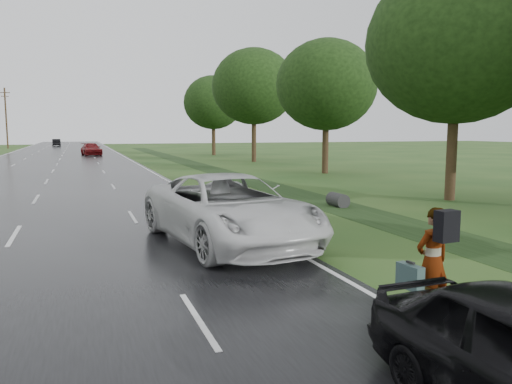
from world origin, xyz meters
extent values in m
cube|color=black|center=(0.00, 45.00, 0.02)|extent=(14.00, 180.00, 0.04)
cube|color=silver|center=(6.75, 45.00, 0.04)|extent=(0.12, 180.00, 0.01)
cube|color=silver|center=(0.00, 45.00, 0.04)|extent=(0.12, 180.00, 0.01)
cube|color=black|center=(11.50, 20.00, 0.00)|extent=(2.20, 120.00, 0.01)
cylinder|color=#2D2D2D|center=(11.50, 10.00, 0.25)|extent=(0.56, 1.00, 0.56)
cylinder|color=#392617|center=(-9.20, 85.00, 5.00)|extent=(0.26, 0.26, 10.00)
cube|color=#392617|center=(-9.20, 85.00, 9.20)|extent=(1.60, 0.12, 0.12)
cube|color=#392617|center=(-9.20, 85.00, 8.60)|extent=(1.20, 0.10, 0.10)
cylinder|color=#392617|center=(17.00, 10.00, 1.92)|extent=(0.44, 0.44, 3.84)
ellipsoid|color=black|center=(17.00, 10.00, 6.69)|extent=(7.60, 7.60, 6.84)
cylinder|color=#392617|center=(18.20, 24.00, 1.76)|extent=(0.44, 0.44, 3.52)
ellipsoid|color=black|center=(18.20, 24.00, 6.14)|extent=(7.00, 7.00, 6.30)
cylinder|color=#392617|center=(17.80, 38.00, 2.08)|extent=(0.44, 0.44, 4.16)
ellipsoid|color=black|center=(17.80, 38.00, 7.16)|extent=(8.00, 8.00, 7.20)
cylinder|color=#392617|center=(17.50, 52.00, 1.84)|extent=(0.44, 0.44, 3.68)
ellipsoid|color=black|center=(17.50, 52.00, 6.38)|extent=(7.20, 7.20, 6.48)
imported|color=#A5998C|center=(7.20, -0.94, 0.89)|extent=(0.69, 0.49, 1.78)
cube|color=black|center=(7.23, -1.20, 1.52)|extent=(0.38, 0.25, 0.50)
cube|color=#344C4C|center=(6.81, -0.89, 0.65)|extent=(0.22, 0.51, 0.40)
cube|color=black|center=(6.81, -0.89, 0.89)|extent=(0.06, 0.17, 0.04)
imported|color=silver|center=(5.50, 5.00, 0.95)|extent=(3.89, 6.90, 1.82)
imported|color=maroon|center=(3.32, 56.21, 0.76)|extent=(2.62, 5.20, 1.45)
imported|color=black|center=(-2.02, 94.76, 0.72)|extent=(1.69, 4.21, 1.36)
camera|label=1|loc=(1.82, -7.45, 3.01)|focal=35.00mm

